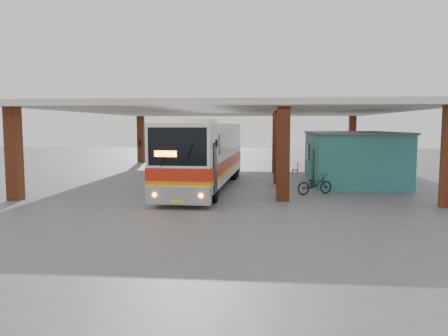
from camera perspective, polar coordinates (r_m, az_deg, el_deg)
ground at (r=23.66m, az=0.07°, el=-2.91°), size 90.00×90.00×0.00m
brick_columns at (r=28.34m, az=3.88°, el=2.91°), size 20.10×21.60×4.35m
canopy_roof at (r=29.86m, az=2.19°, el=7.52°), size 21.00×23.00×0.30m
shop_building at (r=27.88m, az=16.38°, el=1.39°), size 5.20×8.20×3.11m
coach_bus at (r=24.30m, az=-2.51°, el=1.83°), size 3.26×13.25×3.83m
motorcycle at (r=22.64m, az=11.77°, el=-2.09°), size 2.06×1.44×1.03m
pedestrian at (r=21.58m, az=7.56°, el=-1.42°), size 0.72×0.57×1.76m
red_chair at (r=32.31m, az=9.47°, el=-0.01°), size 0.50×0.50×0.83m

